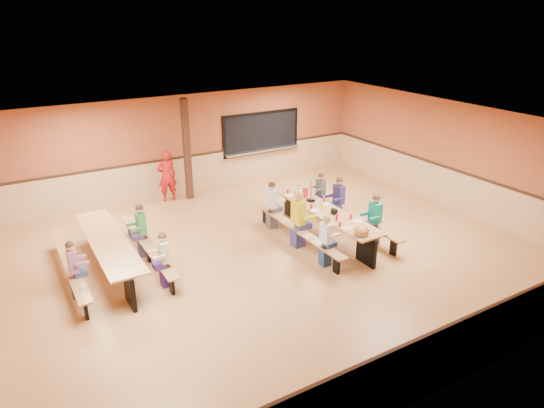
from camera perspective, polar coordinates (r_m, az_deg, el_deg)
ground at (r=11.30m, az=-0.40°, el=-6.09°), size 12.00×12.00×0.00m
room_envelope at (r=10.99m, az=-0.41°, el=-2.91°), size 12.04×10.04×3.02m
kitchen_pass_through at (r=16.03m, az=-1.27°, el=8.16°), size 2.78×0.28×1.38m
structural_post at (r=14.40m, az=-9.98°, el=6.27°), size 0.18×0.18×3.00m
cafeteria_table_main at (r=12.00m, az=6.29°, el=-1.68°), size 1.91×3.70×0.74m
cafeteria_table_second at (r=11.01m, az=-18.61°, el=-5.04°), size 1.91×3.70×0.74m
seated_child_white_left at (r=10.70m, az=6.34°, el=-4.36°), size 0.36×0.29×1.18m
seated_adult_yellow at (r=11.47m, az=3.11°, el=-1.83°), size 0.46×0.37×1.39m
seated_child_grey_left at (r=12.46m, az=-0.02°, el=-0.17°), size 0.38×0.31×1.24m
seated_child_teal_right at (r=11.85m, az=11.98°, el=-1.81°), size 0.39×0.32×1.26m
seated_child_navy_right at (r=12.83m, az=7.84°, el=0.36°), size 0.40×0.33×1.27m
seated_child_char_right at (r=13.44m, az=5.72°, el=1.22°), size 0.34×0.28×1.15m
seated_child_purple_sec at (r=10.27m, az=-22.27°, el=-7.18°), size 0.36×0.30×1.19m
seated_child_green_sec at (r=11.45m, az=-15.07°, el=-3.04°), size 0.39×0.32×1.24m
seated_child_tan_sec at (r=10.11m, az=-12.55°, el=-6.46°), size 0.36×0.29×1.19m
standing_woman at (r=14.56m, az=-12.27°, el=3.26°), size 0.57×0.39×1.54m
punch_pitcher at (r=12.72m, az=3.93°, el=1.36°), size 0.16×0.16×0.22m
chip_bowl at (r=10.73m, az=10.50°, el=-3.20°), size 0.32×0.32×0.15m
napkin_dispenser at (r=11.70m, az=7.33°, el=-0.89°), size 0.10×0.14×0.13m
condiment_mustard at (r=11.95m, az=5.87°, el=-0.22°), size 0.06×0.06×0.17m
condiment_ketchup at (r=11.35m, az=7.62°, el=-1.54°), size 0.06×0.06×0.17m
table_paddle at (r=12.40m, az=4.61°, el=0.92°), size 0.16×0.16×0.56m
place_settings at (r=11.90m, az=6.34°, el=-0.50°), size 0.65×3.30×0.11m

